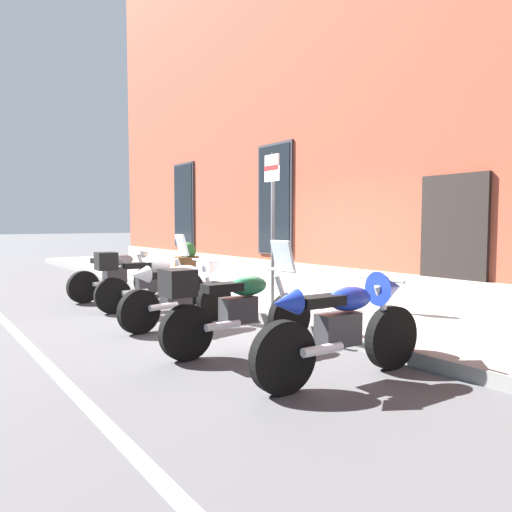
% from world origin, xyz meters
% --- Properties ---
extents(ground_plane, '(140.00, 140.00, 0.00)m').
position_xyz_m(ground_plane, '(0.00, 0.00, 0.00)').
color(ground_plane, '#424244').
extents(sidewalk, '(28.13, 2.40, 0.16)m').
position_xyz_m(sidewalk, '(0.00, 1.20, 0.08)').
color(sidewalk, slate).
rests_on(sidewalk, ground_plane).
extents(lane_stripe, '(28.13, 0.12, 0.01)m').
position_xyz_m(lane_stripe, '(0.00, -3.20, 0.00)').
color(lane_stripe, silver).
rests_on(lane_stripe, ground_plane).
extents(brick_pub_facade, '(22.13, 7.00, 10.63)m').
position_xyz_m(brick_pub_facade, '(-0.00, 5.86, 5.31)').
color(brick_pub_facade, brown).
rests_on(brick_pub_facade, ground_plane).
extents(motorcycle_grey_naked, '(0.64, 2.07, 0.99)m').
position_xyz_m(motorcycle_grey_naked, '(-3.19, -0.94, 0.49)').
color(motorcycle_grey_naked, black).
rests_on(motorcycle_grey_naked, ground_plane).
extents(motorcycle_silver_touring, '(0.62, 2.03, 1.35)m').
position_xyz_m(motorcycle_silver_touring, '(-1.63, -1.00, 0.56)').
color(motorcycle_silver_touring, black).
rests_on(motorcycle_silver_touring, ground_plane).
extents(motorcycle_white_sport, '(0.62, 1.98, 1.05)m').
position_xyz_m(motorcycle_white_sport, '(-0.08, -1.06, 0.57)').
color(motorcycle_white_sport, black).
rests_on(motorcycle_white_sport, ground_plane).
extents(motorcycle_green_touring, '(0.62, 2.16, 1.33)m').
position_xyz_m(motorcycle_green_touring, '(1.59, -1.24, 0.55)').
color(motorcycle_green_touring, black).
rests_on(motorcycle_green_touring, ground_plane).
extents(motorcycle_blue_sport, '(0.62, 2.10, 1.06)m').
position_xyz_m(motorcycle_blue_sport, '(3.11, -0.89, 0.57)').
color(motorcycle_blue_sport, black).
rests_on(motorcycle_blue_sport, ground_plane).
extents(parking_sign, '(0.36, 0.07, 2.56)m').
position_xyz_m(parking_sign, '(0.03, 0.56, 1.80)').
color(parking_sign, '#4C4C51').
rests_on(parking_sign, sidewalk).
extents(barrel_planter, '(0.64, 0.64, 0.96)m').
position_xyz_m(barrel_planter, '(-3.58, 0.87, 0.56)').
color(barrel_planter, brown).
rests_on(barrel_planter, sidewalk).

